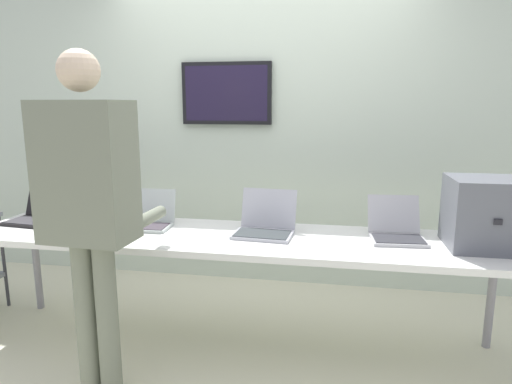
{
  "coord_description": "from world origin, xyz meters",
  "views": [
    {
      "loc": [
        0.59,
        -2.58,
        1.53
      ],
      "look_at": [
        0.12,
        0.09,
        0.99
      ],
      "focal_mm": 31.18,
      "sensor_mm": 36.0,
      "label": 1
    }
  ],
  "objects_px": {
    "workbench": "(235,242)",
    "laptop_station_3": "(396,229)",
    "laptop_station_2": "(265,224)",
    "laptop_station_1": "(146,218)",
    "coffee_mug": "(73,232)",
    "equipment_box": "(486,213)",
    "person": "(89,196)",
    "laptop_station_0": "(37,213)"
  },
  "relations": [
    {
      "from": "laptop_station_2",
      "to": "laptop_station_3",
      "type": "xyz_separation_m",
      "value": [
        0.79,
        0.03,
        -0.0
      ]
    },
    {
      "from": "workbench",
      "to": "person",
      "type": "height_order",
      "value": "person"
    },
    {
      "from": "equipment_box",
      "to": "laptop_station_2",
      "type": "bearing_deg",
      "value": 177.42
    },
    {
      "from": "laptop_station_2",
      "to": "workbench",
      "type": "bearing_deg",
      "value": -156.19
    },
    {
      "from": "workbench",
      "to": "laptop_station_0",
      "type": "bearing_deg",
      "value": 175.96
    },
    {
      "from": "equipment_box",
      "to": "laptop_station_1",
      "type": "xyz_separation_m",
      "value": [
        -2.06,
        0.08,
        -0.14
      ]
    },
    {
      "from": "workbench",
      "to": "equipment_box",
      "type": "height_order",
      "value": "equipment_box"
    },
    {
      "from": "workbench",
      "to": "laptop_station_3",
      "type": "relative_size",
      "value": 9.12
    },
    {
      "from": "workbench",
      "to": "laptop_station_3",
      "type": "xyz_separation_m",
      "value": [
        0.97,
        0.11,
        0.1
      ]
    },
    {
      "from": "laptop_station_1",
      "to": "person",
      "type": "relative_size",
      "value": 0.2
    },
    {
      "from": "laptop_station_1",
      "to": "laptop_station_2",
      "type": "bearing_deg",
      "value": -1.69
    },
    {
      "from": "equipment_box",
      "to": "person",
      "type": "bearing_deg",
      "value": -162.4
    },
    {
      "from": "laptop_station_2",
      "to": "equipment_box",
      "type": "bearing_deg",
      "value": -2.58
    },
    {
      "from": "laptop_station_0",
      "to": "laptop_station_1",
      "type": "bearing_deg",
      "value": 0.04
    },
    {
      "from": "workbench",
      "to": "equipment_box",
      "type": "distance_m",
      "value": 1.45
    },
    {
      "from": "laptop_station_0",
      "to": "coffee_mug",
      "type": "xyz_separation_m",
      "value": [
        0.49,
        -0.35,
        -0.01
      ]
    },
    {
      "from": "laptop_station_2",
      "to": "coffee_mug",
      "type": "xyz_separation_m",
      "value": [
        -1.12,
        -0.33,
        -0.02
      ]
    },
    {
      "from": "equipment_box",
      "to": "person",
      "type": "distance_m",
      "value": 2.13
    },
    {
      "from": "coffee_mug",
      "to": "equipment_box",
      "type": "bearing_deg",
      "value": 6.51
    },
    {
      "from": "laptop_station_0",
      "to": "laptop_station_3",
      "type": "distance_m",
      "value": 2.4
    },
    {
      "from": "equipment_box",
      "to": "person",
      "type": "relative_size",
      "value": 0.23
    },
    {
      "from": "laptop_station_1",
      "to": "equipment_box",
      "type": "bearing_deg",
      "value": -2.23
    },
    {
      "from": "laptop_station_1",
      "to": "coffee_mug",
      "type": "xyz_separation_m",
      "value": [
        -0.31,
        -0.35,
        -0.01
      ]
    },
    {
      "from": "equipment_box",
      "to": "laptop_station_1",
      "type": "height_order",
      "value": "equipment_box"
    },
    {
      "from": "workbench",
      "to": "laptop_station_3",
      "type": "bearing_deg",
      "value": 6.63
    },
    {
      "from": "equipment_box",
      "to": "laptop_station_2",
      "type": "xyz_separation_m",
      "value": [
        -1.26,
        0.06,
        -0.14
      ]
    },
    {
      "from": "workbench",
      "to": "coffee_mug",
      "type": "relative_size",
      "value": 37.9
    },
    {
      "from": "equipment_box",
      "to": "coffee_mug",
      "type": "distance_m",
      "value": 2.4
    },
    {
      "from": "laptop_station_2",
      "to": "laptop_station_3",
      "type": "bearing_deg",
      "value": 2.52
    },
    {
      "from": "workbench",
      "to": "coffee_mug",
      "type": "height_order",
      "value": "coffee_mug"
    },
    {
      "from": "workbench",
      "to": "laptop_station_0",
      "type": "xyz_separation_m",
      "value": [
        -1.43,
        0.1,
        0.1
      ]
    },
    {
      "from": "laptop_station_0",
      "to": "coffee_mug",
      "type": "relative_size",
      "value": 4.02
    },
    {
      "from": "equipment_box",
      "to": "coffee_mug",
      "type": "height_order",
      "value": "equipment_box"
    },
    {
      "from": "coffee_mug",
      "to": "person",
      "type": "bearing_deg",
      "value": -46.84
    },
    {
      "from": "laptop_station_2",
      "to": "person",
      "type": "distance_m",
      "value": 1.08
    },
    {
      "from": "equipment_box",
      "to": "laptop_station_0",
      "type": "bearing_deg",
      "value": 178.4
    },
    {
      "from": "person",
      "to": "coffee_mug",
      "type": "distance_m",
      "value": 0.6
    },
    {
      "from": "laptop_station_3",
      "to": "person",
      "type": "bearing_deg",
      "value": -154.81
    },
    {
      "from": "equipment_box",
      "to": "laptop_station_2",
      "type": "distance_m",
      "value": 1.27
    },
    {
      "from": "laptop_station_3",
      "to": "person",
      "type": "relative_size",
      "value": 0.21
    },
    {
      "from": "workbench",
      "to": "laptop_station_2",
      "type": "relative_size",
      "value": 8.95
    },
    {
      "from": "workbench",
      "to": "laptop_station_2",
      "type": "bearing_deg",
      "value": 23.81
    }
  ]
}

